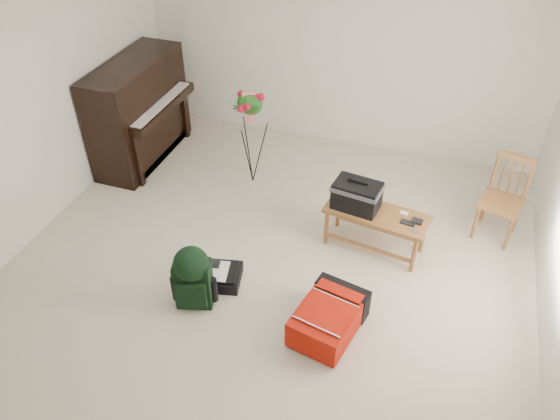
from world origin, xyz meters
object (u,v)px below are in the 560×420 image
at_px(bench, 363,202).
at_px(dining_chair, 502,200).
at_px(red_suitcase, 330,314).
at_px(flower_stand, 251,139).
at_px(green_backpack, 192,275).
at_px(piano, 140,113).
at_px(black_duffel, 217,275).

bearing_deg(bench, dining_chair, 34.50).
height_order(dining_chair, red_suitcase, dining_chair).
distance_m(dining_chair, flower_stand, 2.76).
bearing_deg(green_backpack, piano, 113.70).
distance_m(piano, dining_chair, 4.26).
distance_m(dining_chair, red_suitcase, 2.24).
height_order(piano, flower_stand, piano).
xyz_separation_m(piano, dining_chair, (4.25, -0.17, -0.16)).
height_order(bench, black_duffel, bench).
xyz_separation_m(bench, dining_chair, (1.31, 0.65, -0.11)).
bearing_deg(black_duffel, red_suitcase, -22.07).
bearing_deg(piano, bench, -15.50).
distance_m(black_duffel, green_backpack, 0.44).
bearing_deg(bench, flower_stand, 161.72).
bearing_deg(dining_chair, black_duffel, -134.11).
distance_m(piano, bench, 3.05).
distance_m(bench, green_backpack, 1.79).
bearing_deg(flower_stand, dining_chair, -19.87).
xyz_separation_m(green_backpack, flower_stand, (-0.21, 1.99, 0.23)).
height_order(red_suitcase, green_backpack, green_backpack).
xyz_separation_m(black_duffel, flower_stand, (-0.27, 1.67, 0.51)).
xyz_separation_m(piano, bench, (2.94, -0.82, -0.05)).
relative_size(red_suitcase, black_duffel, 1.49).
relative_size(bench, dining_chair, 1.17).
bearing_deg(green_backpack, flower_stand, 80.40).
bearing_deg(black_duffel, bench, 26.18).
bearing_deg(red_suitcase, dining_chair, 65.43).
distance_m(red_suitcase, green_backpack, 1.26).
distance_m(black_duffel, flower_stand, 1.77).
distance_m(bench, dining_chair, 1.47).
distance_m(red_suitcase, flower_stand, 2.39).
relative_size(dining_chair, red_suitcase, 1.15).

